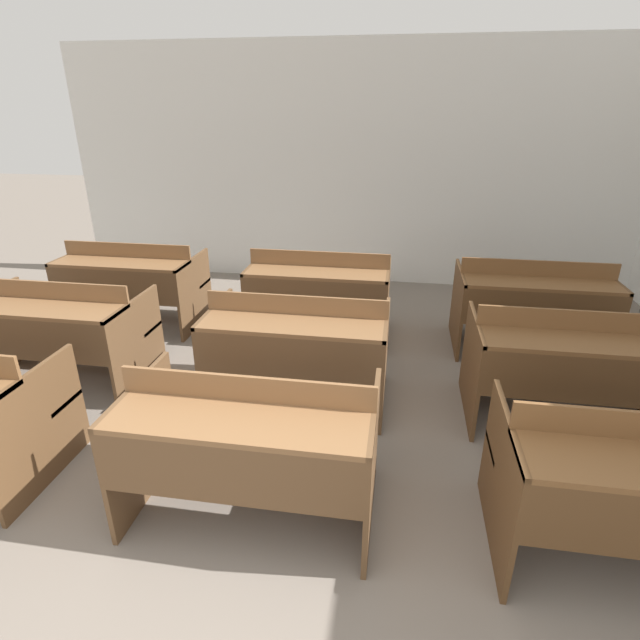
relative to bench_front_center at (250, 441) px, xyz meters
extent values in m
cube|color=silver|center=(0.03, 4.22, 0.94)|extent=(7.07, 0.06, 2.84)
cube|color=brown|center=(-1.30, 0.05, -0.11)|extent=(0.03, 0.81, 0.73)
cube|color=brown|center=(-0.65, 0.05, -0.11)|extent=(0.03, 0.81, 0.73)
cube|color=brown|center=(0.65, 0.05, -0.11)|extent=(0.03, 0.81, 0.73)
cube|color=brown|center=(0.00, -0.17, 0.24)|extent=(1.32, 0.36, 0.03)
cube|color=brown|center=(0.00, -0.35, 0.06)|extent=(1.27, 0.02, 0.33)
cube|color=brown|center=(0.00, 0.00, 0.32)|extent=(1.32, 0.02, 0.14)
cube|color=brown|center=(0.00, 0.30, -0.09)|extent=(1.32, 0.31, 0.03)
cube|color=brown|center=(0.00, 0.30, -0.33)|extent=(1.27, 0.04, 0.04)
cube|color=#53371E|center=(1.29, 0.02, -0.11)|extent=(0.03, 0.81, 0.73)
cube|color=brown|center=(1.94, 0.27, -0.09)|extent=(1.32, 0.31, 0.03)
cube|color=#53371E|center=(1.94, 0.27, -0.33)|extent=(1.27, 0.04, 0.04)
cube|color=brown|center=(-1.30, 1.22, -0.11)|extent=(0.03, 0.81, 0.73)
cube|color=brown|center=(-1.95, 0.99, 0.24)|extent=(1.32, 0.36, 0.03)
cube|color=brown|center=(-1.95, 0.82, 0.06)|extent=(1.27, 0.02, 0.33)
cube|color=brown|center=(-1.95, 1.17, 0.32)|extent=(1.32, 0.02, 0.14)
cube|color=brown|center=(-1.95, 1.47, -0.09)|extent=(1.32, 0.31, 0.03)
cube|color=brown|center=(-1.95, 1.47, -0.33)|extent=(1.27, 0.04, 0.04)
cube|color=brown|center=(-0.63, 1.22, -0.11)|extent=(0.03, 0.81, 0.73)
cube|color=brown|center=(0.66, 1.22, -0.11)|extent=(0.03, 0.81, 0.73)
cube|color=brown|center=(0.02, 1.00, 0.24)|extent=(1.32, 0.36, 0.03)
cube|color=brown|center=(0.02, 0.83, 0.06)|extent=(1.27, 0.02, 0.33)
cube|color=brown|center=(0.02, 1.17, 0.32)|extent=(1.32, 0.02, 0.14)
cube|color=brown|center=(0.02, 1.47, -0.09)|extent=(1.32, 0.31, 0.03)
cube|color=brown|center=(0.02, 1.47, -0.33)|extent=(1.27, 0.04, 0.04)
cube|color=#55381F|center=(1.29, 1.24, -0.11)|extent=(0.03, 0.81, 0.73)
cube|color=brown|center=(1.94, 1.02, 0.24)|extent=(1.32, 0.36, 0.03)
cube|color=#55381F|center=(1.94, 0.85, 0.06)|extent=(1.27, 0.02, 0.33)
cube|color=brown|center=(1.94, 1.19, 0.32)|extent=(1.32, 0.02, 0.14)
cube|color=brown|center=(1.94, 1.49, -0.09)|extent=(1.32, 0.31, 0.03)
cube|color=#55381F|center=(1.94, 1.49, -0.33)|extent=(1.27, 0.04, 0.04)
cube|color=brown|center=(-2.60, 2.41, -0.11)|extent=(0.03, 0.81, 0.73)
cube|color=brown|center=(-1.30, 2.41, -0.11)|extent=(0.03, 0.81, 0.73)
cube|color=brown|center=(-1.95, 2.19, 0.24)|extent=(1.32, 0.36, 0.03)
cube|color=brown|center=(-1.95, 2.02, 0.06)|extent=(1.27, 0.02, 0.33)
cube|color=brown|center=(-1.95, 2.36, 0.32)|extent=(1.32, 0.02, 0.14)
cube|color=brown|center=(-1.95, 2.66, -0.09)|extent=(1.32, 0.31, 0.03)
cube|color=brown|center=(-1.95, 2.66, -0.33)|extent=(1.27, 0.04, 0.04)
cube|color=brown|center=(-0.66, 2.41, -0.11)|extent=(0.03, 0.81, 0.73)
cube|color=brown|center=(0.63, 2.41, -0.11)|extent=(0.03, 0.81, 0.73)
cube|color=brown|center=(-0.01, 2.19, 0.24)|extent=(1.32, 0.36, 0.03)
cube|color=brown|center=(-0.01, 2.02, 0.06)|extent=(1.27, 0.02, 0.33)
cube|color=brown|center=(-0.01, 2.36, 0.32)|extent=(1.32, 0.02, 0.14)
cube|color=brown|center=(-0.01, 2.66, -0.09)|extent=(1.32, 0.31, 0.03)
cube|color=brown|center=(-0.01, 2.66, -0.33)|extent=(1.27, 0.04, 0.04)
cube|color=#54371E|center=(1.30, 2.42, -0.11)|extent=(0.03, 0.81, 0.73)
cube|color=#54371E|center=(2.59, 2.42, -0.11)|extent=(0.03, 0.81, 0.73)
cube|color=brown|center=(1.94, 2.20, 0.24)|extent=(1.32, 0.36, 0.03)
cube|color=#54371E|center=(1.94, 2.03, 0.06)|extent=(1.27, 0.02, 0.33)
cube|color=brown|center=(1.94, 2.37, 0.32)|extent=(1.32, 0.02, 0.14)
cube|color=brown|center=(1.94, 2.67, -0.09)|extent=(1.32, 0.31, 0.03)
cube|color=#54371E|center=(1.94, 2.67, -0.33)|extent=(1.27, 0.04, 0.04)
camera|label=1|loc=(0.72, -2.09, 1.63)|focal=28.00mm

